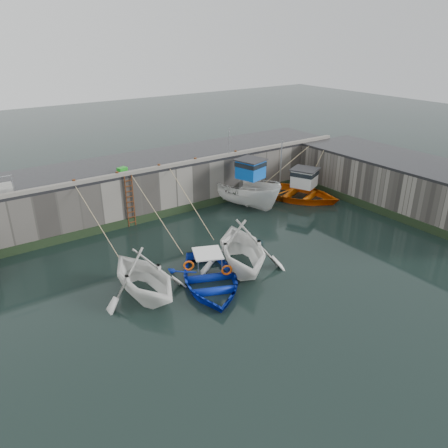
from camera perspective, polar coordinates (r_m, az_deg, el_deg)
ground at (r=20.51m, az=4.80°, el=-8.29°), size 120.00×120.00×0.00m
quay_back at (r=29.61m, az=-10.60°, el=5.02°), size 30.00×5.00×3.00m
quay_right at (r=31.61m, az=22.76°, el=4.74°), size 5.00×15.00×3.00m
road_back at (r=29.15m, az=-10.84°, el=7.96°), size 30.00×5.00×0.16m
road_right at (r=31.17m, az=23.22°, el=7.48°), size 5.00×15.00×0.16m
kerb_back at (r=27.05m, az=-8.77°, el=7.25°), size 30.00×0.30×0.20m
algae_back at (r=27.89m, az=-8.21°, el=1.24°), size 30.00×0.08×0.50m
algae_right at (r=30.00m, az=19.68°, el=1.69°), size 0.08×15.00×0.50m
ladder at (r=26.61m, az=-12.16°, el=2.90°), size 0.51×0.08×3.20m
boat_near_white at (r=20.31m, az=-10.32°, el=-9.01°), size 4.45×5.06×2.52m
boat_near_white_rope at (r=24.37m, az=-15.31°, el=-3.57°), size 0.04×5.57×3.10m
boat_near_blue at (r=20.71m, az=-1.84°, el=-7.87°), size 5.56×6.39×1.11m
boat_near_blue_rope at (r=24.90m, az=-8.71°, el=-2.33°), size 0.04×6.46×3.10m
boat_near_blacktrim at (r=22.13m, az=2.28°, el=-5.61°), size 6.29×6.65×2.77m
boat_near_blacktrim_rope at (r=26.01m, az=-4.63°, el=-0.93°), size 0.04×6.02×3.10m
boat_far_white at (r=29.63m, az=2.56°, el=4.40°), size 3.84×6.45×5.34m
boat_far_orange at (r=31.35m, az=9.35°, el=4.10°), size 6.79×7.69×4.32m
fish_crate at (r=26.97m, az=-13.16°, el=6.93°), size 0.64×0.51×0.27m
bollard_a at (r=25.46m, az=-19.00°, el=5.24°), size 0.18×0.18×0.28m
bollard_b at (r=26.19m, az=-13.78°, el=6.37°), size 0.18×0.18×0.28m
bollard_c at (r=27.21m, az=-8.49°, el=7.46°), size 0.18×0.18×0.28m
bollard_d at (r=28.40m, az=-3.77°, el=8.37°), size 0.18×0.18×0.28m
bollard_e at (r=30.11m, az=1.51°, el=9.32°), size 0.18×0.18×0.28m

